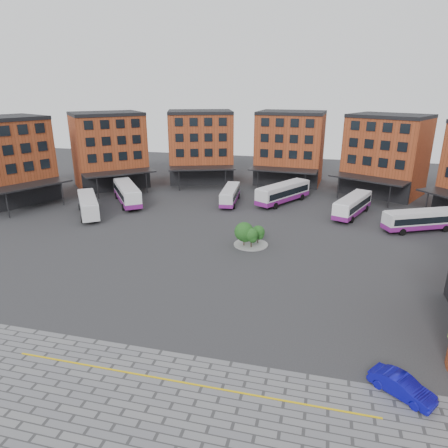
% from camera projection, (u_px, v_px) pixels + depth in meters
% --- Properties ---
extents(ground, '(160.00, 160.00, 0.00)m').
position_uv_depth(ground, '(210.00, 286.00, 40.78)').
color(ground, '#28282B').
rests_on(ground, ground).
extents(yellow_line, '(26.00, 0.15, 0.02)m').
position_uv_depth(yellow_line, '(183.00, 382.00, 27.48)').
color(yellow_line, gold).
rests_on(yellow_line, paving_zone).
extents(main_building, '(94.14, 42.48, 14.60)m').
position_uv_depth(main_building, '(241.00, 154.00, 74.56)').
color(main_building, '#933F20').
rests_on(main_building, ground).
extents(tree_island, '(4.40, 4.40, 3.17)m').
position_uv_depth(tree_island, '(249.00, 234.00, 50.42)').
color(tree_island, gray).
rests_on(tree_island, ground).
extents(bus_a, '(8.41, 10.35, 3.10)m').
position_uv_depth(bus_a, '(88.00, 204.00, 62.59)').
color(bus_a, silver).
rests_on(bus_a, ground).
extents(bus_b, '(9.53, 11.47, 3.44)m').
position_uv_depth(bus_b, '(127.00, 193.00, 68.83)').
color(bus_b, white).
rests_on(bus_b, ground).
extents(bus_c, '(3.14, 10.08, 2.79)m').
position_uv_depth(bus_c, '(230.00, 195.00, 69.14)').
color(bus_c, silver).
rests_on(bus_c, ground).
extents(bus_d, '(8.53, 11.82, 3.41)m').
position_uv_depth(bus_d, '(283.00, 193.00, 69.13)').
color(bus_d, silver).
rests_on(bus_d, ground).
extents(bus_e, '(6.43, 11.22, 3.12)m').
position_uv_depth(bus_e, '(352.00, 205.00, 62.42)').
color(bus_e, white).
rests_on(bus_e, ground).
extents(bus_f, '(10.59, 6.79, 2.98)m').
position_uv_depth(bus_f, '(420.00, 220.00, 55.80)').
color(bus_f, silver).
rests_on(bus_f, ground).
extents(blue_car, '(4.30, 3.68, 1.40)m').
position_uv_depth(blue_car, '(402.00, 386.00, 26.19)').
color(blue_car, '#0B0B92').
rests_on(blue_car, ground).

